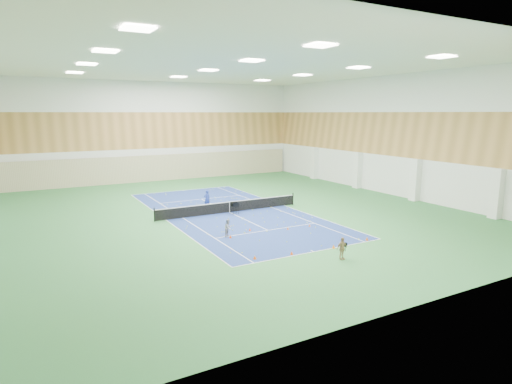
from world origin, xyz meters
TOP-DOWN VIEW (x-y plane):
  - ground at (0.00, 0.00)m, footprint 40.00×40.00m
  - room_shell at (0.00, 0.00)m, footprint 36.00×40.00m
  - wood_cladding at (0.00, 0.00)m, footprint 36.00×40.00m
  - ceiling_light_grid at (0.00, 0.00)m, footprint 21.40×25.40m
  - court_surface at (0.00, 0.00)m, footprint 10.97×23.77m
  - tennis_balls_scatter at (0.00, 0.00)m, footprint 10.57×22.77m
  - tennis_net at (0.00, 0.00)m, footprint 12.80×0.10m
  - back_curtain at (0.00, 19.75)m, footprint 35.40×0.16m
  - coach at (-0.99, 2.52)m, footprint 0.61×0.41m
  - child_court at (-3.13, -6.43)m, footprint 0.75×0.72m
  - child_apron at (0.60, -13.74)m, footprint 0.79×0.37m
  - ball_cart at (0.14, -0.72)m, footprint 0.60×0.60m
  - cone_svc_a at (-3.18, -6.83)m, footprint 0.20×0.20m
  - cone_svc_b at (-1.18, -5.88)m, footprint 0.19×0.19m
  - cone_svc_c at (1.37, -6.90)m, footprint 0.18×0.18m
  - cone_svc_d at (3.22, -6.99)m, footprint 0.17×0.17m
  - cone_base_a at (-3.75, -11.30)m, footprint 0.21×0.21m
  - cone_base_b at (-1.46, -11.67)m, footprint 0.20×0.20m
  - cone_base_c at (1.50, -11.90)m, footprint 0.21×0.21m
  - cone_base_d at (4.48, -11.66)m, footprint 0.22×0.22m

SIDE VIEW (x-z plane):
  - ground at x=0.00m, z-range 0.00..0.00m
  - court_surface at x=0.00m, z-range 0.00..0.01m
  - tennis_balls_scatter at x=0.00m, z-range 0.01..0.08m
  - cone_svc_d at x=3.22m, z-range 0.00..0.19m
  - cone_svc_c at x=1.37m, z-range 0.00..0.20m
  - cone_svc_b at x=-1.18m, z-range 0.00..0.21m
  - cone_svc_a at x=-3.18m, z-range 0.00..0.22m
  - cone_base_b at x=-1.46m, z-range 0.00..0.22m
  - cone_base_a at x=-3.75m, z-range 0.00..0.23m
  - cone_base_c at x=1.50m, z-range 0.00..0.23m
  - cone_base_d at x=4.48m, z-range 0.00..0.24m
  - ball_cart at x=0.14m, z-range 0.00..1.00m
  - tennis_net at x=0.00m, z-range 0.00..1.10m
  - child_court at x=-3.13m, z-range 0.00..1.22m
  - child_apron at x=0.60m, z-range 0.00..1.32m
  - coach at x=-0.99m, z-range 0.00..1.62m
  - back_curtain at x=0.00m, z-range 0.00..3.20m
  - room_shell at x=0.00m, z-range 0.00..12.00m
  - wood_cladding at x=0.00m, z-range 4.00..12.00m
  - ceiling_light_grid at x=0.00m, z-range 11.89..11.95m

